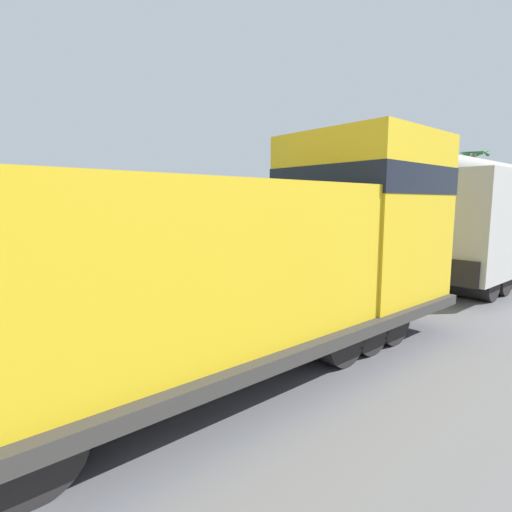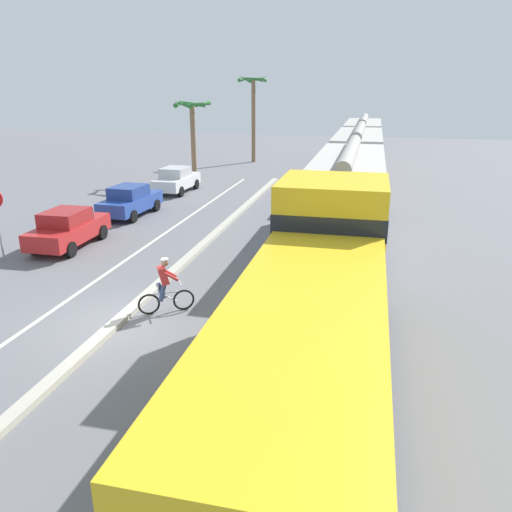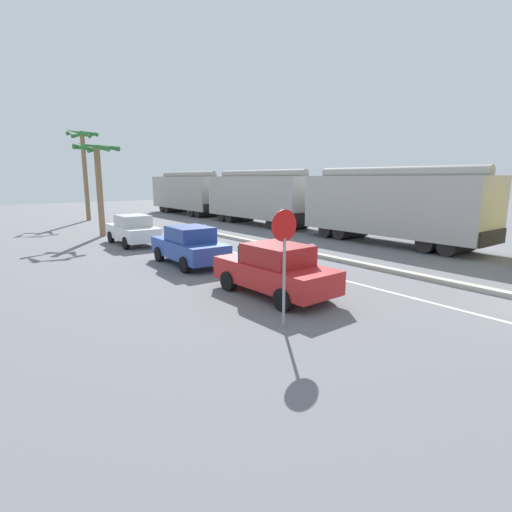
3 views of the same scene
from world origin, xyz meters
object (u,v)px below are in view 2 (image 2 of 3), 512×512
(parked_car_blue, at_px, (130,201))
(hopper_car_lead, at_px, (348,194))
(hopper_car_middle, at_px, (357,159))
(parked_car_white, at_px, (176,180))
(cyclist, at_px, (165,287))
(palm_tree_near, at_px, (193,119))
(hopper_car_trailing, at_px, (362,141))
(locomotive, at_px, (315,322))
(palm_tree_far, at_px, (253,101))
(parked_car_red, at_px, (68,228))

(parked_car_blue, bearing_deg, hopper_car_lead, -9.90)
(hopper_car_middle, height_order, parked_car_white, hopper_car_middle)
(parked_car_white, distance_m, cyclist, 18.50)
(hopper_car_lead, height_order, cyclist, hopper_car_lead)
(parked_car_white, bearing_deg, palm_tree_near, 94.05)
(hopper_car_trailing, relative_size, parked_car_white, 2.49)
(hopper_car_middle, relative_size, parked_car_white, 2.49)
(hopper_car_middle, relative_size, cyclist, 6.18)
(locomotive, distance_m, hopper_car_middle, 23.76)
(parked_car_white, bearing_deg, palm_tree_far, 83.54)
(hopper_car_middle, relative_size, hopper_car_trailing, 1.00)
(hopper_car_lead, relative_size, parked_car_blue, 2.48)
(locomotive, xyz_separation_m, parked_car_white, (-11.33, 20.61, -0.98))
(hopper_car_trailing, relative_size, parked_car_red, 2.50)
(parked_car_blue, bearing_deg, palm_tree_near, 91.44)
(cyclist, bearing_deg, hopper_car_lead, 61.37)
(locomotive, bearing_deg, parked_car_white, 118.80)
(hopper_car_trailing, xyz_separation_m, parked_car_white, (-11.33, -14.74, -1.26))
(hopper_car_middle, height_order, palm_tree_near, palm_tree_near)
(hopper_car_lead, relative_size, hopper_car_middle, 1.00)
(hopper_car_middle, distance_m, palm_tree_near, 11.91)
(locomotive, distance_m, parked_car_red, 14.30)
(locomotive, height_order, parked_car_white, locomotive)
(palm_tree_far, bearing_deg, palm_tree_near, -100.73)
(palm_tree_near, bearing_deg, parked_car_white, -85.95)
(parked_car_white, height_order, palm_tree_near, palm_tree_near)
(parked_car_white, bearing_deg, parked_car_red, -90.49)
(hopper_car_trailing, height_order, parked_car_white, hopper_car_trailing)
(hopper_car_lead, bearing_deg, parked_car_blue, 170.10)
(hopper_car_lead, relative_size, parked_car_red, 2.50)
(hopper_car_trailing, bearing_deg, parked_car_white, -127.55)
(hopper_car_middle, height_order, parked_car_blue, hopper_car_middle)
(hopper_car_lead, bearing_deg, palm_tree_far, 112.71)
(hopper_car_lead, xyz_separation_m, palm_tree_near, (-11.64, 12.75, 2.27))
(palm_tree_far, bearing_deg, hopper_car_lead, -67.29)
(parked_car_blue, bearing_deg, cyclist, -58.97)
(hopper_car_lead, relative_size, palm_tree_near, 1.86)
(hopper_car_trailing, bearing_deg, hopper_car_middle, -90.00)
(locomotive, xyz_separation_m, parked_car_red, (-11.44, 8.53, -0.98))
(hopper_car_middle, bearing_deg, palm_tree_far, 130.04)
(parked_car_red, xyz_separation_m, palm_tree_far, (1.76, 26.73, 4.56))
(parked_car_red, relative_size, parked_car_blue, 0.99)
(parked_car_red, distance_m, cyclist, 8.42)
(parked_car_red, distance_m, parked_car_white, 12.08)
(hopper_car_lead, distance_m, hopper_car_trailing, 23.20)
(hopper_car_trailing, distance_m, palm_tree_near, 15.80)
(cyclist, relative_size, palm_tree_near, 0.30)
(hopper_car_lead, height_order, hopper_car_middle, same)
(hopper_car_middle, bearing_deg, parked_car_red, -126.91)
(palm_tree_far, bearing_deg, locomotive, -74.66)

